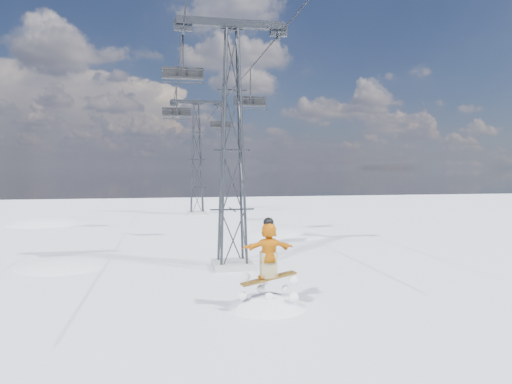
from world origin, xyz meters
The scene contains 10 objects.
ground centered at (0.00, 0.00, 0.00)m, with size 120.00×120.00×0.00m, color white.
snow_terrain centered at (-4.77, 21.24, -9.59)m, with size 39.00×37.00×22.00m.
lift_tower_near centered at (0.80, 8.00, 5.47)m, with size 5.20×1.80×11.43m.
lift_tower_far centered at (0.80, 33.00, 5.47)m, with size 5.20×1.80×11.43m.
haul_cables centered at (0.80, 19.50, 10.85)m, with size 4.46×51.00×0.06m.
snowboarder_jump centered at (1.08, 1.82, -1.61)m, with size 4.40×4.40×7.01m.
lift_chair_near centered at (-1.40, 8.38, 8.97)m, with size 1.89×0.54×2.35m.
lift_chair_mid centered at (3.00, 15.31, 8.80)m, with size 2.06×0.59×2.56m.
lift_chair_far centered at (-1.40, 21.24, 8.75)m, with size 2.12×0.61×2.63m.
lift_chair_extra centered at (3.00, 30.77, 8.80)m, with size 2.07×0.59×2.57m.
Camera 1 is at (-2.19, -12.93, 4.67)m, focal length 32.00 mm.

